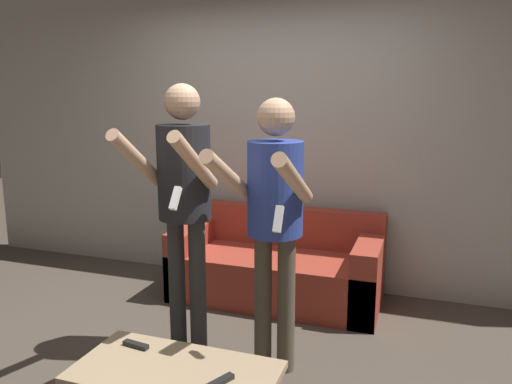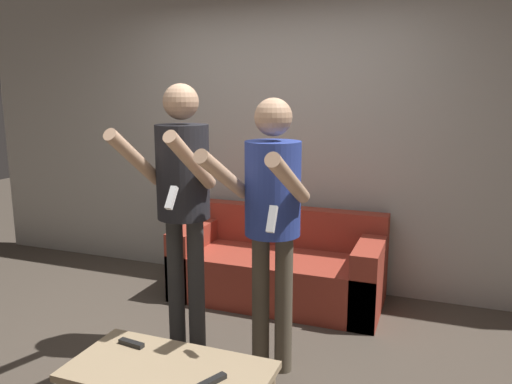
# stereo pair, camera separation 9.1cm
# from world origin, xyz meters

# --- Properties ---
(ground_plane) EXTENTS (14.00, 14.00, 0.00)m
(ground_plane) POSITION_xyz_m (0.00, 0.00, 0.00)
(ground_plane) COLOR #4C4238
(wall_back) EXTENTS (6.40, 0.06, 2.70)m
(wall_back) POSITION_xyz_m (0.00, 1.71, 1.35)
(wall_back) COLOR #B7B2A8
(wall_back) RESTS_ON ground_plane
(couch) EXTENTS (1.72, 0.77, 0.74)m
(couch) POSITION_xyz_m (0.13, 1.29, 0.26)
(couch) COLOR #9E3828
(couch) RESTS_ON ground_plane
(person_standing_left) EXTENTS (0.46, 0.69, 1.78)m
(person_standing_left) POSITION_xyz_m (-0.17, 0.21, 1.12)
(person_standing_left) COLOR #383838
(person_standing_left) RESTS_ON ground_plane
(person_standing_right) EXTENTS (0.45, 0.77, 1.70)m
(person_standing_right) POSITION_xyz_m (0.43, 0.20, 1.07)
(person_standing_right) COLOR brown
(person_standing_right) RESTS_ON ground_plane
(coffee_table) EXTENTS (1.00, 0.51, 0.40)m
(coffee_table) POSITION_xyz_m (0.18, -0.61, 0.36)
(coffee_table) COLOR tan
(coffee_table) RESTS_ON ground_plane
(remote_near) EXTENTS (0.10, 0.15, 0.02)m
(remote_near) POSITION_xyz_m (0.44, -0.65, 0.42)
(remote_near) COLOR black
(remote_near) RESTS_ON coffee_table
(remote_far) EXTENTS (0.15, 0.05, 0.02)m
(remote_far) POSITION_xyz_m (-0.12, -0.49, 0.42)
(remote_far) COLOR black
(remote_far) RESTS_ON coffee_table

